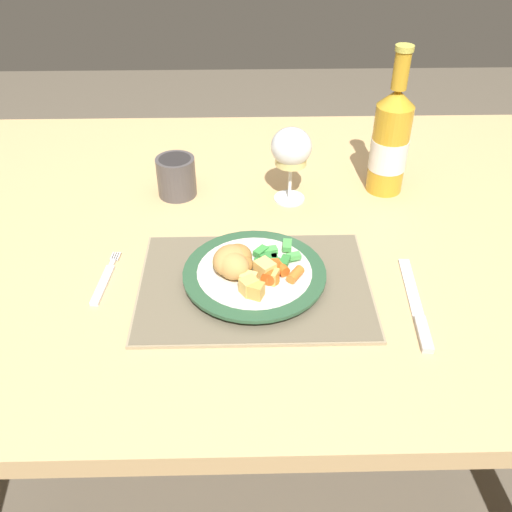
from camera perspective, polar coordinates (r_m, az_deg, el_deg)
name	(u,v)px	position (r m, az deg, el deg)	size (l,w,h in m)	color
ground_plane	(254,455)	(1.61, -0.24, -19.25)	(6.00, 6.00, 0.00)	brown
dining_table	(253,259)	(1.12, -0.33, -0.32)	(1.36, 0.99, 0.74)	tan
placemat	(256,285)	(0.93, 0.04, -2.92)	(0.38, 0.27, 0.01)	gray
dinner_plate	(257,275)	(0.93, 0.09, -1.92)	(0.23, 0.23, 0.02)	silver
breaded_croquettes	(234,261)	(0.91, -2.26, -0.55)	(0.08, 0.09, 0.04)	#B77F3D
green_beans_pile	(273,257)	(0.94, 1.72, -0.10)	(0.08, 0.08, 0.02)	#338438
glazed_carrots	(277,272)	(0.90, 2.09, -1.59)	(0.07, 0.06, 0.02)	orange
fork	(104,281)	(0.97, -14.91, -2.43)	(0.03, 0.14, 0.01)	silver
table_knife	(417,310)	(0.92, 15.80, -5.20)	(0.03, 0.22, 0.01)	silver
wine_glass	(291,150)	(1.10, 3.54, 10.50)	(0.08, 0.08, 0.15)	silver
bottle	(390,141)	(1.16, 13.28, 11.11)	(0.07, 0.07, 0.29)	gold
roast_potatoes	(258,279)	(0.88, 0.22, -2.35)	(0.07, 0.08, 0.03)	#DBB256
drinking_cup	(176,176)	(1.16, -7.98, 7.96)	(0.08, 0.08, 0.08)	#4C4747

